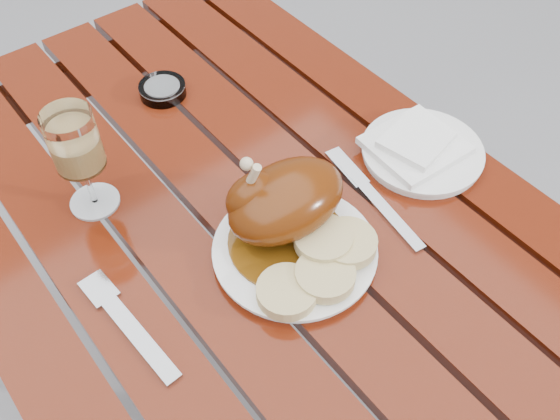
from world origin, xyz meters
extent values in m
plane|color=slate|center=(0.00, 0.00, 0.00)|extent=(60.00, 60.00, 0.00)
cube|color=#651D0C|center=(0.00, 0.00, 0.38)|extent=(0.80, 1.20, 0.75)
cylinder|color=white|center=(0.01, -0.13, 0.76)|extent=(0.32, 0.32, 0.02)
cylinder|color=#5A330A|center=(0.01, -0.11, 0.77)|extent=(0.18, 0.18, 0.00)
ellipsoid|color=#692807|center=(0.03, -0.08, 0.82)|extent=(0.19, 0.13, 0.09)
ellipsoid|color=#692807|center=(-0.01, -0.06, 0.83)|extent=(0.09, 0.06, 0.07)
cylinder|color=#C6B28C|center=(-0.01, -0.05, 0.85)|extent=(0.03, 0.04, 0.10)
cylinder|color=tan|center=(-0.05, -0.18, 0.77)|extent=(0.08, 0.08, 0.02)
cylinder|color=tan|center=(0.01, -0.20, 0.78)|extent=(0.08, 0.08, 0.02)
cylinder|color=tan|center=(0.07, -0.18, 0.78)|extent=(0.08, 0.08, 0.02)
cylinder|color=tan|center=(0.04, -0.15, 0.79)|extent=(0.08, 0.08, 0.02)
cylinder|color=tan|center=(-0.17, 0.14, 0.84)|extent=(0.08, 0.08, 0.18)
cylinder|color=white|center=(0.31, -0.10, 0.76)|extent=(0.27, 0.27, 0.02)
cube|color=white|center=(0.30, -0.09, 0.77)|extent=(0.15, 0.14, 0.01)
cylinder|color=#B2B7BC|center=(0.05, 0.30, 0.76)|extent=(0.09, 0.09, 0.02)
cube|color=gray|center=(-0.23, -0.09, 0.75)|extent=(0.03, 0.19, 0.01)
cube|color=gray|center=(0.18, -0.14, 0.75)|extent=(0.05, 0.20, 0.01)
camera|label=1|loc=(-0.33, -0.53, 1.49)|focal=40.00mm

